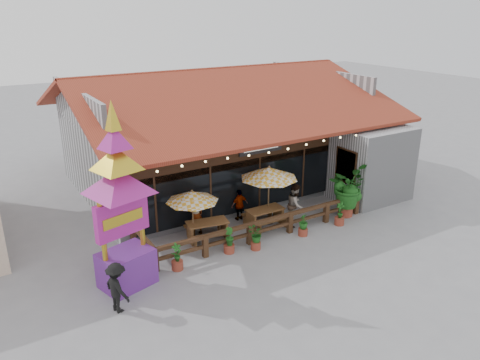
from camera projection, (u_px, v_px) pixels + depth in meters
ground at (292, 225)px, 20.45m from camera, size 100.00×100.00×0.00m
restaurant_building at (223, 141)px, 25.13m from camera, size 15.50×14.73×6.09m
patio_railing at (252, 227)px, 18.93m from camera, size 10.00×2.60×0.92m
umbrella_left at (192, 197)px, 18.39m from camera, size 2.63×2.63×2.25m
umbrella_right at (269, 173)px, 19.93m from camera, size 2.75×2.75×2.66m
picnic_table_left at (207, 227)px, 19.02m from camera, size 1.90×1.71×0.80m
picnic_table_right at (265, 214)px, 20.27m from camera, size 1.64×1.42×0.79m
thai_sign_tower at (119, 186)px, 14.82m from camera, size 3.12×3.12×6.85m
tropical_plant at (347, 187)px, 20.95m from camera, size 2.32×2.25×2.44m
diner_a at (196, 215)px, 19.32m from camera, size 0.70×0.51×1.78m
diner_b at (296, 205)px, 20.23m from camera, size 1.15×1.14×1.88m
diner_c at (240, 205)px, 20.79m from camera, size 0.84×0.37×1.42m
pedestrian at (117, 288)px, 14.40m from camera, size 0.89×1.20×1.66m
planter_a at (177, 259)px, 16.86m from camera, size 0.42×0.42×1.04m
planter_b at (229, 242)px, 18.02m from camera, size 0.42×0.45×1.03m
planter_c at (256, 237)px, 18.24m from camera, size 0.64×0.57×0.95m
planter_d at (303, 225)px, 19.40m from camera, size 0.51×0.51×0.97m
planter_e at (340, 215)px, 20.38m from camera, size 0.42×0.42×1.04m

